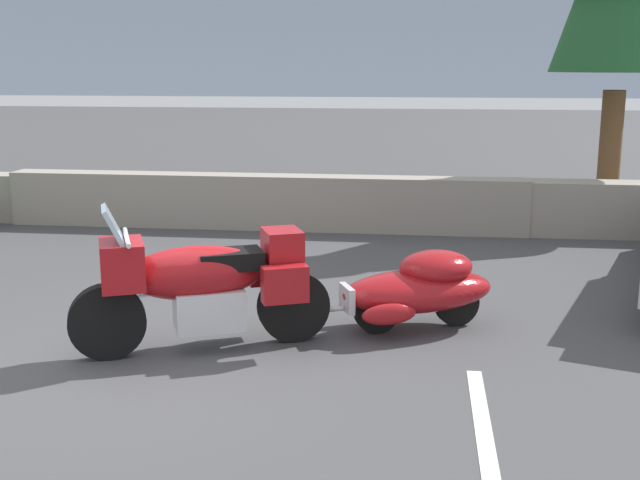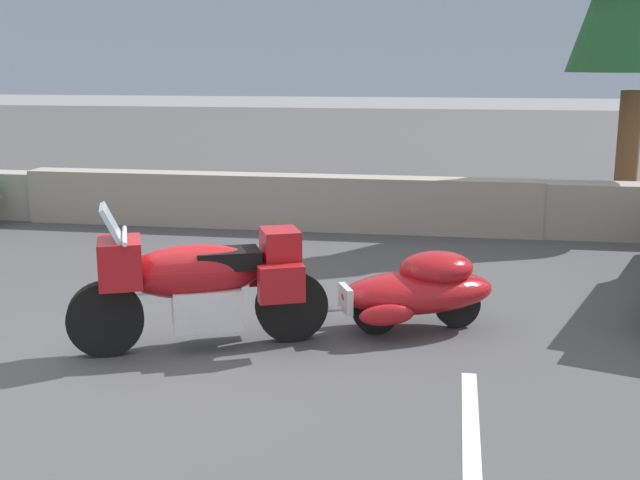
% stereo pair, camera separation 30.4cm
% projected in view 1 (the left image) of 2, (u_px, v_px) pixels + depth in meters
% --- Properties ---
extents(ground_plane, '(80.00, 80.00, 0.00)m').
position_uv_depth(ground_plane, '(127.00, 368.00, 6.69)').
color(ground_plane, '#424244').
extents(stone_guard_wall, '(24.00, 0.58, 0.83)m').
position_uv_depth(stone_guard_wall, '(292.00, 203.00, 12.30)').
color(stone_guard_wall, gray).
rests_on(stone_guard_wall, ground).
extents(distant_ridgeline, '(240.00, 80.00, 16.00)m').
position_uv_depth(distant_ridgeline, '(406.00, 18.00, 97.88)').
color(distant_ridgeline, '#99A8BF').
rests_on(distant_ridgeline, ground).
extents(touring_motorcycle, '(2.18, 1.27, 1.33)m').
position_uv_depth(touring_motorcycle, '(202.00, 282.00, 7.01)').
color(touring_motorcycle, black).
rests_on(touring_motorcycle, ground).
extents(car_shaped_trailer, '(2.17, 1.23, 0.76)m').
position_uv_depth(car_shaped_trailer, '(419.00, 287.00, 7.61)').
color(car_shaped_trailer, black).
rests_on(car_shaped_trailer, ground).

